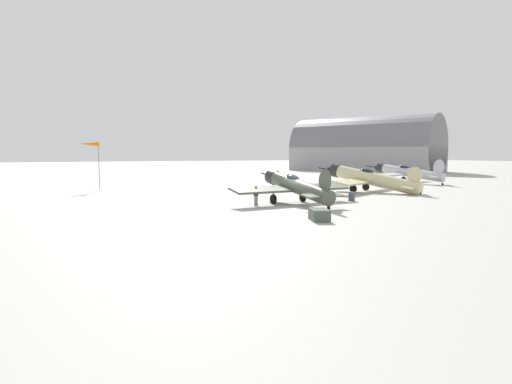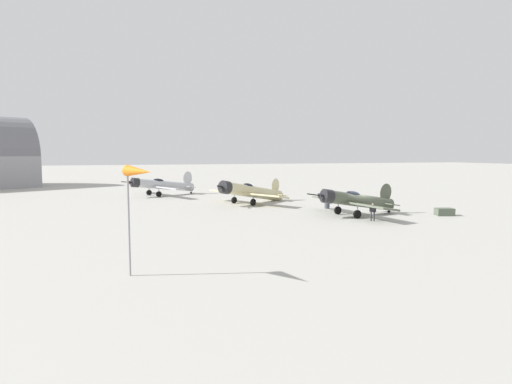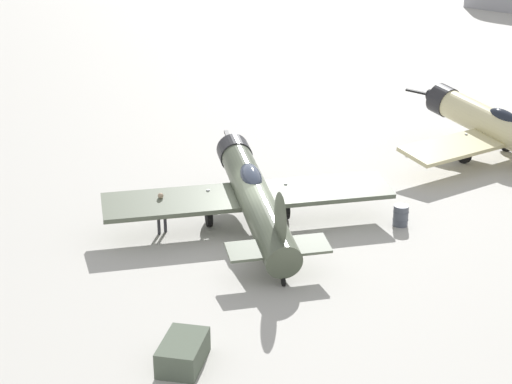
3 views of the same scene
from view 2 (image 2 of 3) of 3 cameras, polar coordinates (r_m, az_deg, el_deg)
name	(u,v)px [view 2 (image 2 of 3)]	position (r m, az deg, el deg)	size (l,w,h in m)	color
ground_plane	(359,215)	(42.98, 13.78, -3.09)	(400.00, 400.00, 0.00)	#A8A59E
airplane_foreground	(355,200)	(42.48, 13.32, -1.12)	(10.23, 11.14, 3.16)	#4C5442
airplane_mid_apron	(251,192)	(51.37, -0.73, 0.04)	(10.29, 11.11, 3.23)	beige
airplane_far_line	(161,185)	(62.65, -12.73, 0.94)	(10.66, 12.95, 3.49)	#B7BABF
ground_crew_mechanic	(373,210)	(39.57, 15.54, -2.41)	(0.43, 0.52, 1.61)	#2D2D33
equipment_crate	(444,212)	(45.56, 24.17, -2.47)	(1.91, 1.52, 0.72)	#4C5647
fuel_drum	(327,205)	(47.48, 9.61, -1.73)	(0.61, 0.61, 0.81)	#474C56
windsock_mast	(138,175)	(20.66, -15.68, 2.23)	(1.50, 2.31, 5.56)	gray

